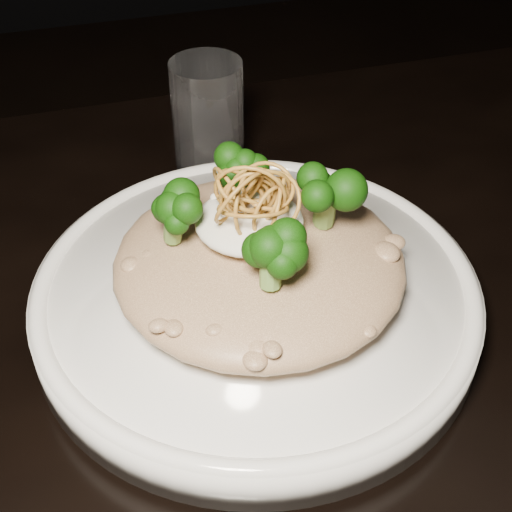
# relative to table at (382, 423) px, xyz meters

# --- Properties ---
(table) EXTENTS (1.10, 0.80, 0.75)m
(table) POSITION_rel_table_xyz_m (0.00, 0.00, 0.00)
(table) COLOR black
(table) RESTS_ON ground
(plate) EXTENTS (0.30, 0.30, 0.03)m
(plate) POSITION_rel_table_xyz_m (-0.08, 0.06, 0.10)
(plate) COLOR white
(plate) RESTS_ON table
(risotto) EXTENTS (0.19, 0.19, 0.04)m
(risotto) POSITION_rel_table_xyz_m (-0.08, 0.05, 0.14)
(risotto) COLOR brown
(risotto) RESTS_ON plate
(broccoli) EXTENTS (0.13, 0.13, 0.05)m
(broccoli) POSITION_rel_table_xyz_m (-0.08, 0.06, 0.18)
(broccoli) COLOR black
(broccoli) RESTS_ON risotto
(cheese) EXTENTS (0.07, 0.07, 0.02)m
(cheese) POSITION_rel_table_xyz_m (-0.09, 0.06, 0.17)
(cheese) COLOR white
(cheese) RESTS_ON risotto
(shallots) EXTENTS (0.06, 0.06, 0.04)m
(shallots) POSITION_rel_table_xyz_m (-0.08, 0.06, 0.19)
(shallots) COLOR brown
(shallots) RESTS_ON cheese
(drinking_glass) EXTENTS (0.08, 0.08, 0.11)m
(drinking_glass) POSITION_rel_table_xyz_m (-0.07, 0.24, 0.14)
(drinking_glass) COLOR white
(drinking_glass) RESTS_ON table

